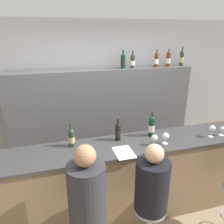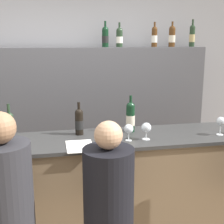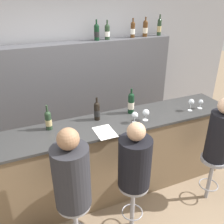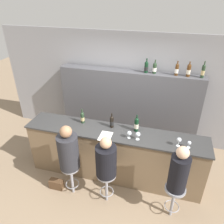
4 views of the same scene
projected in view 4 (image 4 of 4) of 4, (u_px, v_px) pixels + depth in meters
The scene contains 24 objects.
ground_plane at pixel (110, 184), 4.30m from camera, with size 16.00×16.00×0.00m, color #8C755B.
wall_back at pixel (131, 89), 5.14m from camera, with size 6.40×0.05×2.60m.
bar_counter at pixel (114, 154), 4.27m from camera, with size 3.39×0.60×1.08m.
back_bar_cabinet at pixel (128, 108), 5.15m from camera, with size 3.19×0.28×1.81m.
wine_bottle_counter_0 at pixel (83, 117), 4.21m from camera, with size 0.07×0.07×0.30m.
wine_bottle_counter_1 at pixel (112, 122), 4.08m from camera, with size 0.07×0.07×0.29m.
wine_bottle_counter_2 at pixel (136, 124), 3.96m from camera, with size 0.08×0.08×0.33m.
wine_bottle_backbar_0 at pixel (146, 67), 4.56m from camera, with size 0.08×0.08×0.31m.
wine_bottle_backbar_1 at pixel (155, 68), 4.52m from camera, with size 0.08×0.08×0.29m.
wine_bottle_backbar_2 at pixel (177, 69), 4.42m from camera, with size 0.07×0.07×0.30m.
wine_bottle_backbar_3 at pixel (189, 70), 4.36m from camera, with size 0.08×0.08×0.31m.
wine_bottle_backbar_4 at pixel (203, 71), 4.29m from camera, with size 0.07×0.07×0.34m.
wine_glass_0 at pixel (129, 133), 3.79m from camera, with size 0.08×0.08×0.14m.
wine_glass_1 at pixel (138, 135), 3.75m from camera, with size 0.08×0.08×0.15m.
wine_glass_2 at pixel (179, 140), 3.58m from camera, with size 0.08×0.08×0.16m.
wine_glass_3 at pixel (189, 143), 3.56m from camera, with size 0.06×0.06×0.13m.
tasting_menu at pixel (105, 136), 3.87m from camera, with size 0.21×0.30×0.00m.
bar_stool_left at pixel (71, 172), 3.90m from camera, with size 0.33×0.33×0.65m.
guest_seated_left at pixel (68, 150), 3.65m from camera, with size 0.35×0.35×0.84m.
bar_stool_middle at pixel (106, 180), 3.75m from camera, with size 0.33×0.33×0.65m.
guest_seated_middle at pixel (106, 160), 3.52m from camera, with size 0.34×0.34×0.74m.
bar_stool_right at pixel (174, 195), 3.48m from camera, with size 0.33×0.33×0.65m.
guest_seated_right at pixel (179, 171), 3.23m from camera, with size 0.29×0.29×0.81m.
handbag at pixel (56, 184), 4.18m from camera, with size 0.26×0.12×0.20m.
Camera 4 is at (0.84, -2.91, 3.37)m, focal length 35.00 mm.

